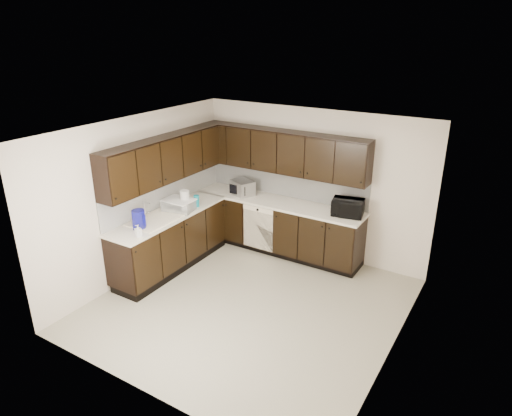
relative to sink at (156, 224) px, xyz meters
The scene contains 20 objects.
floor 1.90m from the sink, ahead, with size 4.00×4.00×0.00m, color #ACA68E.
ceiling 2.33m from the sink, ahead, with size 4.00×4.00×0.00m, color white.
wall_back 2.65m from the sink, 50.13° to the left, with size 4.00×0.02×2.50m, color beige.
wall_left 0.49m from the sink, behind, with size 0.02×4.00×2.50m, color beige.
wall_right 3.70m from the sink, ahead, with size 0.02×4.00×2.50m, color beige.
wall_front 2.63m from the sink, 49.77° to the right, with size 4.00×0.02×2.50m, color beige.
lower_cabinets 1.39m from the sink, 58.99° to the left, with size 3.00×2.80×0.90m.
countertop 1.31m from the sink, 59.01° to the left, with size 3.03×2.83×0.04m.
backsplash 1.44m from the sink, 70.83° to the left, with size 3.00×2.80×0.48m.
upper_cabinets 1.61m from the sink, 64.56° to the left, with size 3.00×2.80×0.70m.
dishwasher 1.76m from the sink, 55.40° to the left, with size 0.58×0.04×0.78m.
sink is the anchor object (origin of this frame).
microwave 2.98m from the sink, 35.18° to the left, with size 0.48×0.32×0.27m, color black.
soap_bottle_a 0.60m from the sink, 69.87° to the right, with size 0.08×0.08×0.18m, color gray.
soap_bottle_b 0.87m from the sink, 98.37° to the left, with size 0.09×0.09×0.24m, color gray.
toaster_oven 1.76m from the sink, 73.35° to the left, with size 0.40×0.30×0.25m, color #B5B5B7.
storage_bin 0.52m from the sink, 84.48° to the left, with size 0.46×0.34×0.18m, color white.
blue_pitcher 0.41m from the sink, 86.14° to the right, with size 0.19×0.19×0.29m, color #11119C.
teal_tumbler 0.82m from the sink, 76.92° to the left, with size 0.09×0.09×0.19m, color #0D8599.
paper_towel_roll 0.64m from the sink, 79.63° to the left, with size 0.15×0.15×0.32m, color silver.
Camera 1 is at (2.97, -4.67, 3.68)m, focal length 32.00 mm.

